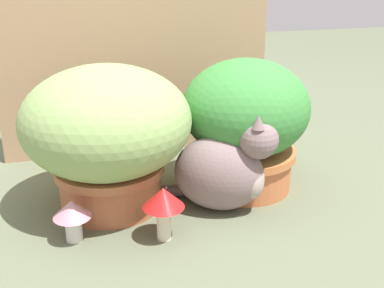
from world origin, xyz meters
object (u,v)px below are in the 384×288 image
object	(u,v)px
grass_planter	(107,131)
cat	(224,170)
leafy_planter	(245,122)
mushroom_ornament_red	(163,202)
mushroom_ornament_pink	(72,213)

from	to	relation	value
grass_planter	cat	bearing A→B (deg)	-17.19
grass_planter	leafy_planter	size ratio (longest dim) A/B	1.17
cat	mushroom_ornament_red	xyz separation A→B (m)	(-0.20, -0.12, -0.01)
cat	grass_planter	bearing A→B (deg)	162.81
grass_planter	mushroom_ornament_red	xyz separation A→B (m)	(0.12, -0.22, -0.13)
cat	mushroom_ornament_red	size ratio (longest dim) A/B	2.32
mushroom_ornament_pink	mushroom_ornament_red	xyz separation A→B (m)	(0.23, -0.05, 0.03)
leafy_planter	cat	world-z (taller)	leafy_planter
mushroom_ornament_pink	mushroom_ornament_red	bearing A→B (deg)	-12.02
leafy_planter	mushroom_ornament_pink	world-z (taller)	leafy_planter
leafy_planter	mushroom_ornament_red	xyz separation A→B (m)	(-0.31, -0.25, -0.11)
grass_planter	cat	xyz separation A→B (m)	(0.32, -0.10, -0.11)
mushroom_ornament_red	grass_planter	bearing A→B (deg)	118.10
grass_planter	cat	distance (m)	0.35
cat	mushroom_ornament_red	distance (m)	0.23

